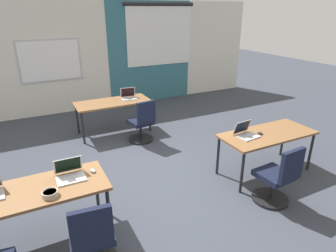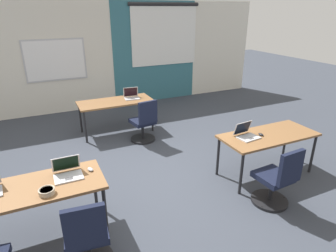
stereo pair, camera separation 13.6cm
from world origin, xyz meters
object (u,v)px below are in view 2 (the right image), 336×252
Objects in this scene: mouse_near_right_inner at (261,134)px; chair_far_right at (144,124)px; desk_far_center at (116,104)px; desk_near_right at (268,138)px; mouse_near_left_inner at (90,169)px; snack_bowl at (47,191)px; desk_near_left at (32,192)px; laptop_near_left_inner at (68,172)px; chair_near_left_inner at (87,240)px; laptop_near_right_inner at (246,134)px; chair_near_right_inner at (277,182)px; laptop_far_right at (132,96)px.

chair_far_right is at bearing 121.12° from mouse_near_right_inner.
desk_near_right is at bearing -57.99° from desk_far_center.
snack_bowl is at bearing -150.92° from mouse_near_left_inner.
desk_near_left is 0.43m from laptop_near_left_inner.
chair_near_left_inner is 2.79m from laptop_near_right_inner.
desk_near_right is 1.74× the size of chair_far_right.
chair_near_left_inner is at bearing -165.96° from mouse_near_right_inner.
laptop_near_left_inner is 0.36× the size of chair_far_right.
chair_far_right is at bearing -75.50° from chair_near_right_inner.
chair_far_right is at bearing -84.33° from laptop_far_right.
laptop_far_right is (1.68, 3.55, 0.39)m from chair_near_left_inner.
mouse_near_left_inner is (0.27, 0.01, -0.03)m from laptop_near_left_inner.
chair_near_right_inner reaches higher than snack_bowl.
laptop_near_right_inner reaches higher than mouse_near_right_inner.
mouse_near_left_inner is at bearing 45.61° from chair_far_right.
laptop_near_right_inner is at bearing -0.36° from mouse_near_left_inner.
desk_near_right is at bearing 3.50° from snack_bowl.
mouse_near_right_inner is at bearing -60.17° from laptop_far_right.
chair_near_left_inner is at bearing -3.87° from chair_near_right_inner.
desk_near_left is at bearing 126.55° from snack_bowl.
desk_far_center is (1.75, 2.80, 0.00)m from desk_near_left.
snack_bowl is (0.15, -0.20, 0.10)m from desk_near_left.
chair_near_left_inner reaches higher than snack_bowl.
mouse_near_left_inner reaches higher than desk_near_right.
laptop_near_right_inner reaches higher than desk_near_right.
mouse_near_right_inner is 3.21m from snack_bowl.
chair_far_right is 5.18× the size of snack_bowl.
laptop_near_left_inner is 0.91× the size of laptop_near_right_inner.
mouse_near_left_inner is 0.12× the size of chair_near_left_inner.
desk_near_left is at bearing -179.63° from mouse_near_right_inner.
chair_far_right reaches higher than mouse_near_right_inner.
desk_far_center is at bearing -104.10° from chair_near_left_inner.
laptop_far_right is at bearing -98.94° from chair_far_right.
desk_near_right is 0.42m from laptop_near_right_inner.
desk_far_center is 4.46× the size of laptop_far_right.
laptop_far_right is (0.39, 0.05, 0.11)m from desk_far_center.
chair_near_left_inner is at bearing -86.68° from laptop_near_left_inner.
desk_near_right is 15.64× the size of mouse_near_right_inner.
chair_near_left_inner is at bearing -58.70° from snack_bowl.
mouse_near_right_inner is 0.88m from chair_near_right_inner.
desk_near_left is 14.36× the size of mouse_near_left_inner.
mouse_near_left_inner is (-1.07, -2.71, 0.08)m from desk_far_center.
chair_near_left_inner is at bearing -57.10° from desk_near_left.
mouse_near_left_inner is 1.09× the size of mouse_near_right_inner.
desk_far_center is (-1.75, 2.80, 0.00)m from desk_near_right.
chair_far_right is at bearing 53.72° from mouse_near_left_inner.
desk_far_center is at bearing 63.73° from laptop_near_left_inner.
desk_near_left is at bearing -16.89° from chair_near_right_inner.
mouse_near_left_inner is at bearing 178.21° from desk_near_right.
desk_near_left is 1.00× the size of desk_far_center.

